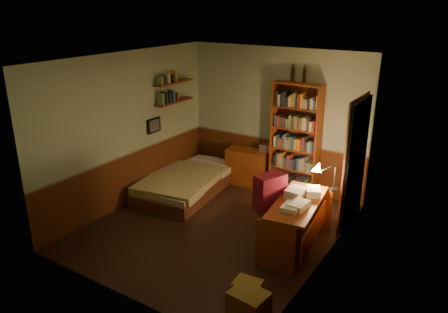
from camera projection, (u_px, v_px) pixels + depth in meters
The scene contains 24 objects.
floor at pixel (215, 227), 6.86m from camera, with size 3.50×4.00×0.02m, color black.
ceiling at pixel (214, 58), 5.98m from camera, with size 3.50×4.00×0.02m, color silver.
wall_back at pixel (276, 119), 8.01m from camera, with size 3.50×0.02×2.60m, color #90A586.
wall_left at pixel (128, 130), 7.32m from camera, with size 0.02×4.00×2.60m, color #90A586.
wall_right at pixel (330, 173), 5.52m from camera, with size 0.02×4.00×2.60m, color #90A586.
wall_front at pixel (114, 198), 4.83m from camera, with size 3.50×0.02×2.60m, color #90A586.
doorway at pixel (355, 164), 6.67m from camera, with size 0.06×0.90×2.00m, color black.
door_trim at pixel (353, 163), 6.69m from camera, with size 0.02×0.98×2.08m, color #472415.
bed at pixel (187, 176), 8.03m from camera, with size 1.10×2.06×0.61m, color #7C8D53.
dresser at pixel (247, 167), 8.37m from camera, with size 0.77×0.39×0.69m, color maroon.
mini_stereo at pixel (267, 148), 8.16m from camera, with size 0.24×0.18×0.13m, color #B2B2B7.
bookshelf at pixel (295, 140), 7.74m from camera, with size 0.87×0.27×2.04m, color maroon.
bottle_left at pixel (293, 74), 7.52m from camera, with size 0.06×0.06×0.24m, color black.
bottle_right at pixel (304, 75), 7.41m from camera, with size 0.06×0.06×0.23m, color black.
desk at pixel (296, 225), 6.17m from camera, with size 0.56×1.36×0.73m, color maroon.
paper_stack at pixel (313, 192), 6.22m from camera, with size 0.20×0.27×0.11m, color silver.
desk_lamp at pixel (335, 168), 6.30m from camera, with size 0.20×0.20×0.67m, color black.
office_chair at pixel (278, 217), 6.25m from camera, with size 0.44×0.38×0.87m, color #2C5034.
red_jacket at pixel (265, 174), 5.93m from camera, with size 0.25×0.45×0.53m, color maroon.
wall_shelf_lower at pixel (174, 101), 8.02m from camera, with size 0.20×0.90×0.03m, color maroon.
wall_shelf_upper at pixel (173, 83), 7.91m from camera, with size 0.20×0.90×0.03m, color maroon.
framed_picture at pixel (154, 125), 7.79m from camera, with size 0.04×0.32×0.26m, color black.
cardboard_box_a at pixel (249, 304), 4.88m from camera, with size 0.41×0.33×0.31m, color olive.
cardboard_box_b at pixel (247, 290), 5.18m from camera, with size 0.32×0.26×0.23m, color olive.
Camera 1 is at (3.41, -5.04, 3.36)m, focal length 35.00 mm.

